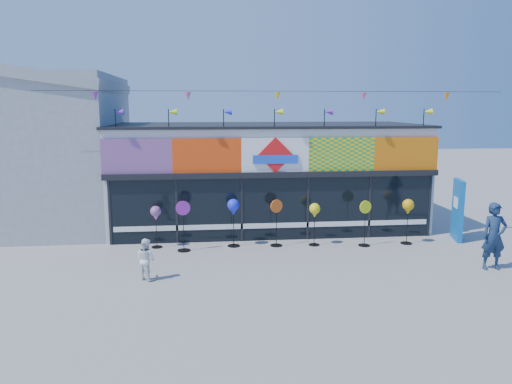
{
  "coord_description": "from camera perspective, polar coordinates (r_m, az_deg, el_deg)",
  "views": [
    {
      "loc": [
        -2.54,
        -13.98,
        4.8
      ],
      "look_at": [
        -0.84,
        2.0,
        2.03
      ],
      "focal_mm": 35.0,
      "sensor_mm": 36.0,
      "label": 1
    }
  ],
  "objects": [
    {
      "name": "spinner_4",
      "position": [
        17.38,
        6.72,
        -2.25
      ],
      "size": [
        0.38,
        0.38,
        1.5
      ],
      "color": "black",
      "rests_on": "ground"
    },
    {
      "name": "blue_sign",
      "position": [
        19.45,
        22.05,
        -1.89
      ],
      "size": [
        0.43,
        1.11,
        2.2
      ],
      "rotation": [
        0.0,
        0.0,
        -0.25
      ],
      "color": "#0B58A7",
      "rests_on": "ground"
    },
    {
      "name": "neighbour_building",
      "position": [
        22.32,
        -25.69,
        4.72
      ],
      "size": [
        8.18,
        7.2,
        6.87
      ],
      "color": "#9D9FA2",
      "rests_on": "ground"
    },
    {
      "name": "kite_shop",
      "position": [
        20.27,
        1.17,
        1.98
      ],
      "size": [
        16.0,
        5.7,
        5.31
      ],
      "color": "silver",
      "rests_on": "ground"
    },
    {
      "name": "spinner_0",
      "position": [
        17.33,
        -11.38,
        -2.51
      ],
      "size": [
        0.37,
        0.37,
        1.46
      ],
      "color": "black",
      "rests_on": "ground"
    },
    {
      "name": "spinner_5",
      "position": [
        17.67,
        12.34,
        -3.37
      ],
      "size": [
        0.44,
        0.41,
        1.6
      ],
      "color": "black",
      "rests_on": "ground"
    },
    {
      "name": "spinner_2",
      "position": [
        17.12,
        -2.61,
        -1.89
      ],
      "size": [
        0.42,
        0.42,
        1.67
      ],
      "color": "black",
      "rests_on": "ground"
    },
    {
      "name": "spinner_3",
      "position": [
        17.26,
        2.34,
        -3.39
      ],
      "size": [
        0.44,
        0.42,
        1.64
      ],
      "color": "black",
      "rests_on": "ground"
    },
    {
      "name": "spinner_1",
      "position": [
        16.82,
        -8.3,
        -3.72
      ],
      "size": [
        0.48,
        0.44,
        1.71
      ],
      "color": "black",
      "rests_on": "ground"
    },
    {
      "name": "child",
      "position": [
        14.36,
        -12.45,
        -7.5
      ],
      "size": [
        0.65,
        0.63,
        1.18
      ],
      "primitive_type": "imported",
      "rotation": [
        0.0,
        0.0,
        2.44
      ],
      "color": "white",
      "rests_on": "ground"
    },
    {
      "name": "ground",
      "position": [
        15.0,
        4.03,
        -8.91
      ],
      "size": [
        80.0,
        80.0,
        0.0
      ],
      "primitive_type": "plane",
      "color": "gray",
      "rests_on": "ground"
    },
    {
      "name": "adult_man",
      "position": [
        16.38,
        25.56,
        -4.59
      ],
      "size": [
        0.76,
        0.52,
        2.01
      ],
      "primitive_type": "imported",
      "rotation": [
        0.0,
        0.0,
        -0.05
      ],
      "color": "#172948",
      "rests_on": "ground"
    },
    {
      "name": "spinner_6",
      "position": [
        18.23,
        16.99,
        -1.77
      ],
      "size": [
        0.41,
        0.41,
        1.6
      ],
      "color": "black",
      "rests_on": "ground"
    }
  ]
}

